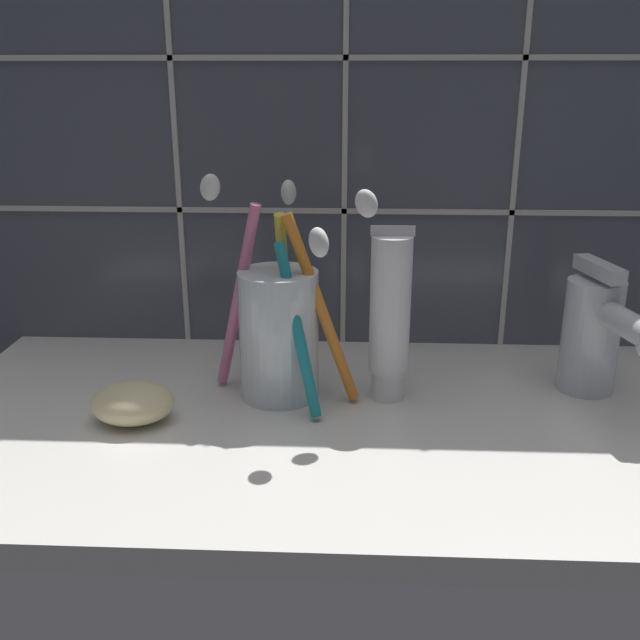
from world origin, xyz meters
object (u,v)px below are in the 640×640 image
Objects in this scene: toothpaste_tube at (390,315)px; soap_bar at (133,403)px; toothbrush_cup at (280,328)px; sink_faucet at (596,332)px.

toothpaste_tube reaches higher than soap_bar.
soap_bar is at bearing -164.98° from toothpaste_tube.
toothpaste_tube is (9.04, -0.03, 1.26)cm from toothbrush_cup.
toothbrush_cup reaches higher than soap_bar.
sink_faucet is 1.79× the size of soap_bar.
sink_faucet reaches higher than soap_bar.
toothpaste_tube is 1.25× the size of sink_faucet.
toothbrush_cup reaches higher than toothpaste_tube.
toothbrush_cup is at bearing 26.04° from soap_bar.
toothbrush_cup is at bearing -99.20° from sink_faucet.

